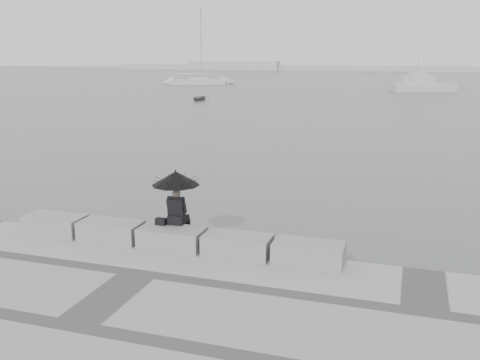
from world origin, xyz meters
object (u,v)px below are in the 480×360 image
(sailboat_left, at_px, (198,81))
(motor_cruiser, at_px, (423,85))
(dinghy, at_px, (199,98))
(seated_person, at_px, (176,185))

(sailboat_left, relative_size, motor_cruiser, 1.43)
(sailboat_left, height_order, dinghy, sailboat_left)
(dinghy, bearing_deg, motor_cruiser, 38.66)
(seated_person, bearing_deg, motor_cruiser, 79.92)
(sailboat_left, height_order, motor_cruiser, sailboat_left)
(motor_cruiser, bearing_deg, dinghy, -158.74)
(dinghy, bearing_deg, seated_person, -72.84)
(seated_person, xyz_separation_m, dinghy, (-17.74, 44.96, -1.76))
(motor_cruiser, bearing_deg, seated_person, -117.32)
(seated_person, height_order, motor_cruiser, motor_cruiser)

